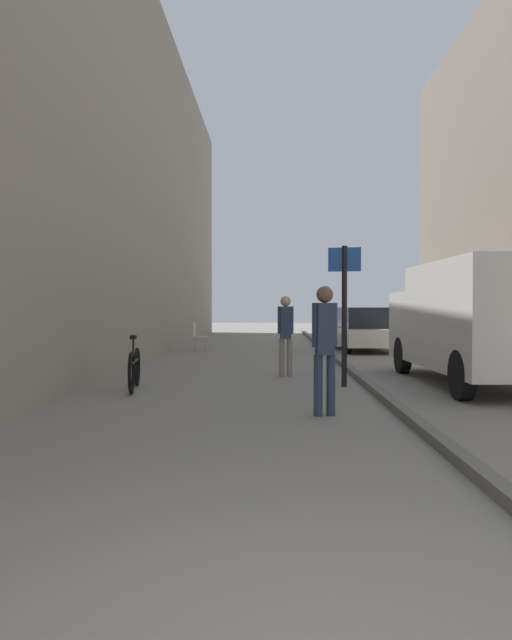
{
  "coord_description": "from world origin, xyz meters",
  "views": [
    {
      "loc": [
        -0.2,
        -2.18,
        1.49
      ],
      "look_at": [
        -0.52,
        10.32,
        1.2
      ],
      "focal_mm": 33.7,
      "sensor_mm": 36.0,
      "label": 1
    }
  ],
  "objects_px": {
    "cafe_chair_near_window": "(197,335)",
    "pedestrian_main_foreground": "(286,330)",
    "parked_car": "(364,329)",
    "delivery_van": "(475,320)",
    "bicycle_leaning": "(134,369)",
    "pedestrian_mid_block": "(325,341)",
    "street_sign_post": "(344,303)"
  },
  "relations": [
    {
      "from": "pedestrian_mid_block",
      "to": "delivery_van",
      "type": "distance_m",
      "value": 4.56
    },
    {
      "from": "parked_car",
      "to": "street_sign_post",
      "type": "relative_size",
      "value": 1.65
    },
    {
      "from": "cafe_chair_near_window",
      "to": "pedestrian_main_foreground",
      "type": "bearing_deg",
      "value": 26.92
    },
    {
      "from": "pedestrian_main_foreground",
      "to": "cafe_chair_near_window",
      "type": "distance_m",
      "value": 7.68
    },
    {
      "from": "pedestrian_mid_block",
      "to": "delivery_van",
      "type": "bearing_deg",
      "value": -142.09
    },
    {
      "from": "delivery_van",
      "to": "cafe_chair_near_window",
      "type": "height_order",
      "value": "delivery_van"
    },
    {
      "from": "cafe_chair_near_window",
      "to": "pedestrian_mid_block",
      "type": "bearing_deg",
      "value": 20.93
    },
    {
      "from": "pedestrian_mid_block",
      "to": "delivery_van",
      "type": "relative_size",
      "value": 0.32
    },
    {
      "from": "street_sign_post",
      "to": "bicycle_leaning",
      "type": "bearing_deg",
      "value": 18.9
    },
    {
      "from": "pedestrian_mid_block",
      "to": "parked_car",
      "type": "distance_m",
      "value": 12.34
    },
    {
      "from": "street_sign_post",
      "to": "cafe_chair_near_window",
      "type": "bearing_deg",
      "value": -55.72
    },
    {
      "from": "delivery_van",
      "to": "bicycle_leaning",
      "type": "xyz_separation_m",
      "value": [
        -6.28,
        -0.88,
        -0.85
      ]
    },
    {
      "from": "bicycle_leaning",
      "to": "delivery_van",
      "type": "bearing_deg",
      "value": 0.45
    },
    {
      "from": "pedestrian_main_foreground",
      "to": "pedestrian_mid_block",
      "type": "bearing_deg",
      "value": -89.87
    },
    {
      "from": "parked_car",
      "to": "bicycle_leaning",
      "type": "bearing_deg",
      "value": -122.67
    },
    {
      "from": "pedestrian_mid_block",
      "to": "bicycle_leaning",
      "type": "relative_size",
      "value": 1.0
    },
    {
      "from": "pedestrian_mid_block",
      "to": "bicycle_leaning",
      "type": "bearing_deg",
      "value": -46.28
    },
    {
      "from": "delivery_van",
      "to": "parked_car",
      "type": "relative_size",
      "value": 1.29
    },
    {
      "from": "pedestrian_main_foreground",
      "to": "parked_car",
      "type": "height_order",
      "value": "pedestrian_main_foreground"
    },
    {
      "from": "pedestrian_mid_block",
      "to": "parked_car",
      "type": "height_order",
      "value": "pedestrian_mid_block"
    },
    {
      "from": "pedestrian_main_foreground",
      "to": "bicycle_leaning",
      "type": "xyz_separation_m",
      "value": [
        -2.73,
        -2.16,
        -0.6
      ]
    },
    {
      "from": "delivery_van",
      "to": "cafe_chair_near_window",
      "type": "bearing_deg",
      "value": 125.38
    },
    {
      "from": "street_sign_post",
      "to": "bicycle_leaning",
      "type": "height_order",
      "value": "street_sign_post"
    },
    {
      "from": "pedestrian_main_foreground",
      "to": "delivery_van",
      "type": "xyz_separation_m",
      "value": [
        3.55,
        -1.28,
        0.25
      ]
    },
    {
      "from": "pedestrian_main_foreground",
      "to": "bicycle_leaning",
      "type": "distance_m",
      "value": 3.54
    },
    {
      "from": "bicycle_leaning",
      "to": "cafe_chair_near_window",
      "type": "bearing_deg",
      "value": 82.73
    },
    {
      "from": "delivery_van",
      "to": "street_sign_post",
      "type": "height_order",
      "value": "street_sign_post"
    },
    {
      "from": "pedestrian_main_foreground",
      "to": "parked_car",
      "type": "relative_size",
      "value": 0.4
    },
    {
      "from": "parked_car",
      "to": "bicycle_leaning",
      "type": "distance_m",
      "value": 11.16
    },
    {
      "from": "delivery_van",
      "to": "pedestrian_main_foreground",
      "type": "bearing_deg",
      "value": 158.64
    },
    {
      "from": "pedestrian_main_foreground",
      "to": "cafe_chair_near_window",
      "type": "xyz_separation_m",
      "value": [
        -2.78,
        7.15,
        -0.44
      ]
    },
    {
      "from": "pedestrian_main_foreground",
      "to": "delivery_van",
      "type": "height_order",
      "value": "delivery_van"
    }
  ]
}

